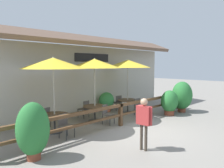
# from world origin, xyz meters

# --- Properties ---
(ground_plane) EXTENTS (60.00, 60.00, 0.00)m
(ground_plane) POSITION_xyz_m (0.00, 0.00, 0.00)
(ground_plane) COLOR gray
(building_facade) EXTENTS (14.28, 1.49, 4.23)m
(building_facade) POSITION_xyz_m (0.00, 4.10, 2.17)
(building_facade) COLOR #BCB7A8
(building_facade) RESTS_ON ground
(patio_railing) EXTENTS (10.40, 0.14, 0.95)m
(patio_railing) POSITION_xyz_m (0.00, 1.05, 0.70)
(patio_railing) COLOR brown
(patio_railing) RESTS_ON ground
(patio_umbrella_near) EXTENTS (2.44, 2.44, 2.92)m
(patio_umbrella_near) POSITION_xyz_m (-2.45, 2.29, 2.67)
(patio_umbrella_near) COLOR #B7B2A8
(patio_umbrella_near) RESTS_ON ground
(dining_table_near) EXTENTS (1.10, 1.10, 0.71)m
(dining_table_near) POSITION_xyz_m (-2.45, 2.29, 0.57)
(dining_table_near) COLOR #4C3826
(dining_table_near) RESTS_ON ground
(chair_near_streetside) EXTENTS (0.47, 0.47, 0.85)m
(chair_near_streetside) POSITION_xyz_m (-2.51, 1.45, 0.48)
(chair_near_streetside) COLOR #514C47
(chair_near_streetside) RESTS_ON ground
(chair_near_wallside) EXTENTS (0.49, 0.49, 0.85)m
(chair_near_wallside) POSITION_xyz_m (-2.43, 3.13, 0.48)
(chair_near_wallside) COLOR #514C47
(chair_near_wallside) RESTS_ON ground
(patio_umbrella_middle) EXTENTS (2.44, 2.44, 2.92)m
(patio_umbrella_middle) POSITION_xyz_m (-0.21, 2.48, 2.67)
(patio_umbrella_middle) COLOR #B7B2A8
(patio_umbrella_middle) RESTS_ON ground
(dining_table_middle) EXTENTS (1.10, 1.10, 0.71)m
(dining_table_middle) POSITION_xyz_m (-0.21, 2.48, 0.57)
(dining_table_middle) COLOR #4C3826
(dining_table_middle) RESTS_ON ground
(chair_middle_streetside) EXTENTS (0.51, 0.51, 0.85)m
(chair_middle_streetside) POSITION_xyz_m (-0.19, 1.68, 0.48)
(chair_middle_streetside) COLOR #514C47
(chair_middle_streetside) RESTS_ON ground
(chair_middle_wallside) EXTENTS (0.48, 0.48, 0.85)m
(chair_middle_wallside) POSITION_xyz_m (-0.19, 3.29, 0.48)
(chair_middle_wallside) COLOR #514C47
(chair_middle_wallside) RESTS_ON ground
(patio_umbrella_far) EXTENTS (2.44, 2.44, 2.92)m
(patio_umbrella_far) POSITION_xyz_m (2.25, 2.56, 2.67)
(patio_umbrella_far) COLOR #B7B2A8
(patio_umbrella_far) RESTS_ON ground
(dining_table_far) EXTENTS (1.10, 1.10, 0.71)m
(dining_table_far) POSITION_xyz_m (2.25, 2.56, 0.57)
(dining_table_far) COLOR #4C3826
(dining_table_far) RESTS_ON ground
(chair_far_streetside) EXTENTS (0.46, 0.46, 0.85)m
(chair_far_streetside) POSITION_xyz_m (2.19, 1.75, 0.48)
(chair_far_streetside) COLOR #514C47
(chair_far_streetside) RESTS_ON ground
(chair_far_wallside) EXTENTS (0.47, 0.47, 0.85)m
(chair_far_wallside) POSITION_xyz_m (2.29, 3.38, 0.48)
(chair_far_wallside) COLOR #514C47
(chair_far_wallside) RESTS_ON ground
(potted_plant_tall_tropical) EXTENTS (0.92, 0.83, 1.61)m
(potted_plant_tall_tropical) POSITION_xyz_m (-4.16, 0.52, 0.84)
(potted_plant_tall_tropical) COLOR brown
(potted_plant_tall_tropical) RESTS_ON ground
(potted_plant_corner_fern) EXTENTS (0.95, 0.86, 1.30)m
(potted_plant_corner_fern) POSITION_xyz_m (3.27, 0.59, 0.69)
(potted_plant_corner_fern) COLOR brown
(potted_plant_corner_fern) RESTS_ON ground
(potted_plant_broad_leaf) EXTENTS (1.21, 1.09, 1.70)m
(potted_plant_broad_leaf) POSITION_xyz_m (4.45, 0.49, 0.90)
(potted_plant_broad_leaf) COLOR brown
(potted_plant_broad_leaf) RESTS_ON ground
(potted_plant_entrance_palm) EXTENTS (0.89, 0.80, 1.09)m
(potted_plant_entrance_palm) POSITION_xyz_m (1.59, 3.55, 0.59)
(potted_plant_entrance_palm) COLOR #9E4C33
(potted_plant_entrance_palm) RESTS_ON ground
(pedestrian) EXTENTS (0.23, 0.57, 1.61)m
(pedestrian) POSITION_xyz_m (-1.50, -1.26, 1.04)
(pedestrian) COLOR #42382D
(pedestrian) RESTS_ON ground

